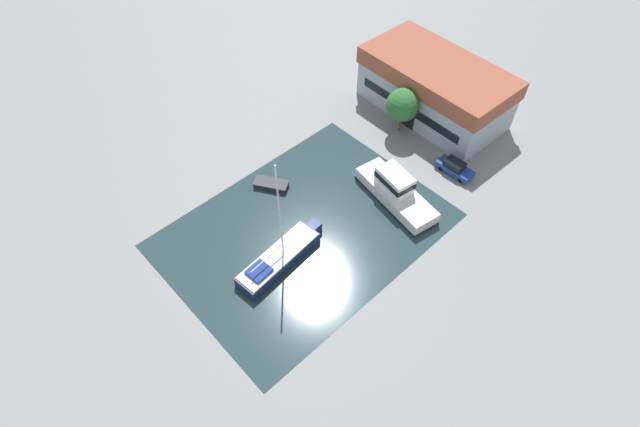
{
  "coord_description": "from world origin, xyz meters",
  "views": [
    {
      "loc": [
        25.53,
        -21.85,
        43.18
      ],
      "look_at": [
        0.0,
        2.21,
        1.0
      ],
      "focal_mm": 28.0,
      "sensor_mm": 36.0,
      "label": 1
    }
  ],
  "objects": [
    {
      "name": "warehouse_building",
      "position": [
        -3.59,
        26.22,
        3.69
      ],
      "size": [
        19.73,
        10.63,
        7.3
      ],
      "rotation": [
        0.0,
        0.0,
        -0.03
      ],
      "color": "#99A8B2",
      "rests_on": "ground"
    },
    {
      "name": "ground_plane",
      "position": [
        0.0,
        0.0,
        0.0
      ],
      "size": [
        440.0,
        440.0,
        0.0
      ],
      "primitive_type": "plane",
      "color": "gray"
    },
    {
      "name": "quay_tree_near_building",
      "position": [
        -3.81,
        19.93,
        4.17
      ],
      "size": [
        4.19,
        4.19,
        6.27
      ],
      "color": "brown",
      "rests_on": "ground"
    },
    {
      "name": "sailboat_moored",
      "position": [
        1.3,
        -4.72,
        0.77
      ],
      "size": [
        3.73,
        11.22,
        13.67
      ],
      "rotation": [
        0.0,
        0.0,
        0.1
      ],
      "color": "#19234C",
      "rests_on": "water_canal"
    },
    {
      "name": "parked_car",
      "position": [
        5.77,
        18.97,
        0.83
      ],
      "size": [
        4.59,
        1.97,
        1.67
      ],
      "rotation": [
        0.0,
        0.0,
        4.74
      ],
      "color": "navy",
      "rests_on": "ground"
    },
    {
      "name": "small_dinghy",
      "position": [
        -7.6,
        1.47,
        0.36
      ],
      "size": [
        4.32,
        3.6,
        0.69
      ],
      "rotation": [
        0.0,
        0.0,
        2.13
      ],
      "color": "#23282D",
      "rests_on": "water_canal"
    },
    {
      "name": "water_canal",
      "position": [
        0.0,
        0.0,
        0.0
      ],
      "size": [
        21.83,
        29.47,
        0.01
      ],
      "primitive_type": "cube",
      "color": "#23383D",
      "rests_on": "ground"
    },
    {
      "name": "motor_cruiser",
      "position": [
        3.65,
        10.55,
        1.36
      ],
      "size": [
        11.38,
        5.36,
        3.78
      ],
      "rotation": [
        0.0,
        0.0,
        1.4
      ],
      "color": "silver",
      "rests_on": "water_canal"
    }
  ]
}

